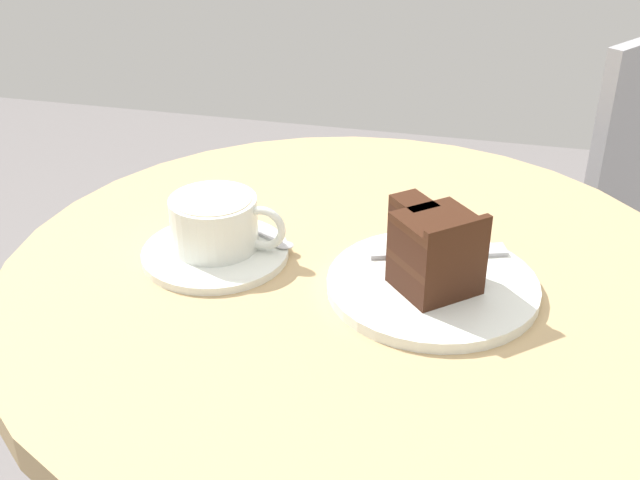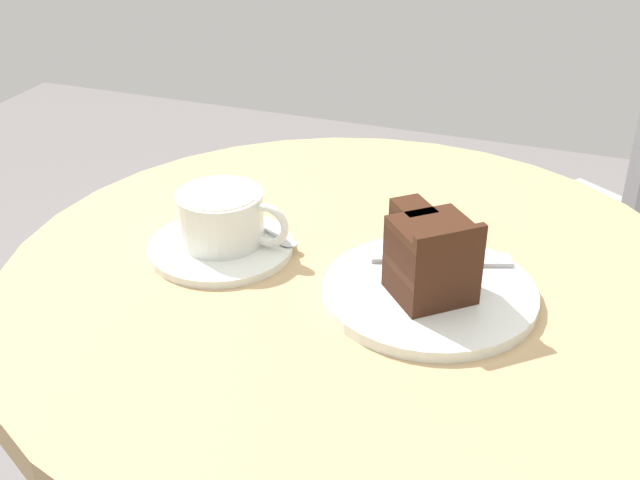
{
  "view_description": "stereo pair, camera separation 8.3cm",
  "coord_description": "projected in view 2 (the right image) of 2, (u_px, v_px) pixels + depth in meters",
  "views": [
    {
      "loc": [
        0.14,
        -0.72,
        1.17
      ],
      "look_at": [
        -0.03,
        -0.01,
        0.76
      ],
      "focal_mm": 45.0,
      "sensor_mm": 36.0,
      "label": 1
    },
    {
      "loc": [
        0.22,
        -0.7,
        1.17
      ],
      "look_at": [
        -0.03,
        -0.01,
        0.76
      ],
      "focal_mm": 45.0,
      "sensor_mm": 36.0,
      "label": 2
    }
  ],
  "objects": [
    {
      "name": "fork",
      "position": [
        459.0,
        260.0,
        0.85
      ],
      "size": [
        0.14,
        0.06,
        0.0
      ],
      "rotation": [
        0.0,
        0.0,
        0.34
      ],
      "color": "#B7B7BC",
      "rests_on": "cake_plate"
    },
    {
      "name": "cake_slice",
      "position": [
        429.0,
        257.0,
        0.78
      ],
      "size": [
        0.11,
        0.11,
        0.09
      ],
      "rotation": [
        0.0,
        0.0,
        2.3
      ],
      "color": "#381E14",
      "rests_on": "cake_plate"
    },
    {
      "name": "cafe_chair",
      "position": [
        637.0,
        223.0,
        1.41
      ],
      "size": [
        0.53,
        0.53,
        0.85
      ],
      "rotation": [
        0.0,
        0.0,
        4.09
      ],
      "color": "#9E9EA3",
      "rests_on": "ground"
    },
    {
      "name": "cafe_table",
      "position": [
        351.0,
        360.0,
        0.91
      ],
      "size": [
        0.76,
        0.76,
        0.72
      ],
      "color": "tan",
      "rests_on": "ground"
    },
    {
      "name": "napkin",
      "position": [
        433.0,
        297.0,
        0.81
      ],
      "size": [
        0.2,
        0.2,
        0.0
      ],
      "rotation": [
        0.0,
        0.0,
        3.85
      ],
      "color": "tan",
      "rests_on": "cafe_table"
    },
    {
      "name": "coffee_cup",
      "position": [
        222.0,
        216.0,
        0.88
      ],
      "size": [
        0.13,
        0.1,
        0.06
      ],
      "color": "silver",
      "rests_on": "saucer"
    },
    {
      "name": "cake_plate",
      "position": [
        429.0,
        292.0,
        0.81
      ],
      "size": [
        0.22,
        0.22,
        0.01
      ],
      "color": "silver",
      "rests_on": "cafe_table"
    },
    {
      "name": "teaspoon",
      "position": [
        273.0,
        234.0,
        0.91
      ],
      "size": [
        0.1,
        0.06,
        0.0
      ],
      "rotation": [
        0.0,
        0.0,
        5.78
      ],
      "color": "#B7B7BC",
      "rests_on": "saucer"
    },
    {
      "name": "saucer",
      "position": [
        221.0,
        247.0,
        0.89
      ],
      "size": [
        0.16,
        0.16,
        0.01
      ],
      "color": "silver",
      "rests_on": "cafe_table"
    }
  ]
}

